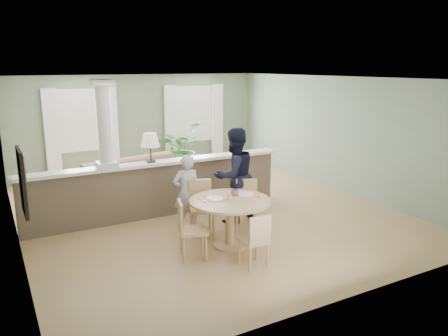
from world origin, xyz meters
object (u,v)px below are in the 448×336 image
houseplant (180,148)px  chair_far_boy (201,204)px  dining_table (230,209)px  chair_near (256,238)px  man_person (234,176)px  chair_side (188,227)px  sofa (140,179)px  chair_far_man (246,202)px  child_person (187,193)px

houseplant → chair_far_boy: (-1.40, -4.20, -0.20)m
dining_table → chair_near: 0.91m
chair_near → man_person: size_ratio=0.46×
dining_table → chair_side: (-0.81, -0.12, -0.13)m
sofa → chair_near: bearing=-97.8°
dining_table → man_person: man_person is taller
sofa → chair_far_man: chair_far_man is taller
child_person → man_person: man_person is taller
chair_far_man → chair_side: size_ratio=0.97×
houseplant → child_person: (-1.56, -3.94, -0.02)m
man_person → child_person: bearing=-11.8°
chair_far_man → chair_side: bearing=-121.4°
chair_side → chair_near: bearing=-119.3°
chair_near → child_person: bearing=-82.5°
chair_near → child_person: child_person is taller
chair_far_man → child_person: (-0.98, 0.47, 0.20)m
child_person → houseplant: bearing=-105.4°
chair_far_boy → chair_near: size_ratio=1.13×
houseplant → man_person: 4.04m
chair_side → child_person: child_person is taller
chair_near → man_person: man_person is taller
sofa → dining_table: size_ratio=2.22×
houseplant → chair_side: (-2.06, -5.11, -0.21)m
dining_table → chair_far_man: bearing=41.1°
houseplant → chair_side: size_ratio=1.55×
chair_far_man → dining_table: bearing=-105.7°
dining_table → man_person: 1.23m
chair_near → chair_side: (-0.74, 0.77, 0.05)m
chair_side → man_person: man_person is taller
sofa → chair_far_boy: size_ratio=3.11×
houseplant → man_person: (-0.59, -3.99, 0.19)m
sofa → houseplant: size_ratio=2.06×
chair_far_boy → man_person: (0.80, 0.21, 0.38)m
chair_near → man_person: 2.07m
chair_side → man_person: 1.89m
chair_far_boy → chair_far_man: 0.85m
dining_table → chair_far_boy: size_ratio=1.41×
sofa → chair_side: size_ratio=3.18×
sofa → dining_table: 3.42m
chair_far_boy → chair_near: bearing=-71.1°
dining_table → chair_far_man: (0.68, 0.59, -0.14)m
chair_far_man → houseplant: bearing=115.8°
houseplant → dining_table: bearing=-104.1°
sofa → man_person: bearing=-78.0°
sofa → chair_far_boy: chair_far_boy is taller
man_person → sofa: bearing=-73.8°
chair_far_boy → chair_side: bearing=-109.9°
sofa → chair_far_man: 3.01m
chair_far_boy → chair_far_man: size_ratio=1.05×
chair_far_boy → chair_side: chair_far_boy is taller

